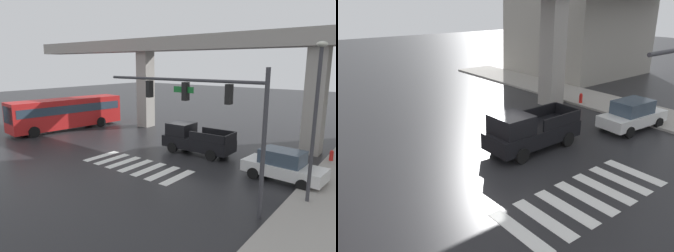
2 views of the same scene
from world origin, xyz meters
The scene contains 9 objects.
ground_plane centered at (0.00, 0.00, 0.00)m, with size 120.00×120.00×0.00m, color #232326.
crosswalk_stripes centered at (0.00, -4.63, 0.01)m, with size 7.15×2.80×0.01m.
elevated_overpass centered at (0.00, 5.09, 7.39)m, with size 48.47×2.34×8.67m.
pickup_truck centered at (1.30, 0.07, 0.99)m, with size 5.13×2.15×2.08m.
city_bus centered at (-13.02, -0.73, 1.72)m, with size 3.83×11.03×2.99m.
sedan_white centered at (8.06, -1.39, 0.85)m, with size 4.41×2.19×1.72m.
traffic_signal_mast centered at (6.09, -6.31, 4.56)m, with size 8.69×0.32×6.20m.
street_lamp_near_corner centered at (9.94, -3.65, 4.56)m, with size 0.44×0.70×7.24m.
fire_hydrant centered at (9.54, 3.65, 0.43)m, with size 0.24×0.24×0.85m.
Camera 1 is at (13.06, -17.93, 6.35)m, focal length 32.96 mm.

